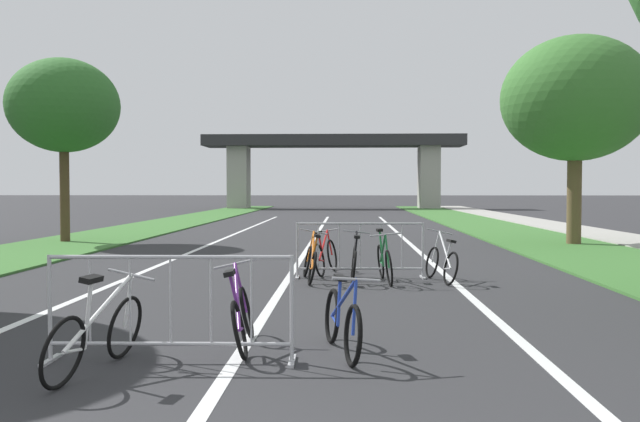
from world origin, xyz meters
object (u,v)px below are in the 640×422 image
bicycle_blue_4 (342,321)px  bicycle_black_7 (354,263)px  tree_left_pine_near (64,106)px  bicycle_white_1 (97,334)px  bicycle_orange_6 (310,262)px  crowd_barrier_nearest (170,309)px  bicycle_red_3 (325,256)px  bicycle_green_0 (384,262)px  bicycle_silver_5 (442,263)px  bicycle_purple_2 (242,316)px  crowd_barrier_second (360,251)px  tree_right_oak_mid (575,99)px

bicycle_blue_4 → bicycle_black_7: (0.18, 5.29, 0.01)m
tree_left_pine_near → bicycle_white_1: 16.23m
bicycle_orange_6 → bicycle_black_7: bearing=-10.5°
crowd_barrier_nearest → bicycle_red_3: size_ratio=1.46×
tree_left_pine_near → bicycle_black_7: 12.72m
bicycle_green_0 → bicycle_blue_4: size_ratio=1.08×
bicycle_red_3 → bicycle_white_1: bearing=-92.1°
bicycle_red_3 → bicycle_silver_5: size_ratio=1.04×
bicycle_green_0 → bicycle_orange_6: bearing=-7.9°
bicycle_blue_4 → bicycle_white_1: bearing=7.4°
bicycle_purple_2 → tree_left_pine_near: bearing=115.3°
bicycle_green_0 → bicycle_silver_5: size_ratio=1.06×
tree_left_pine_near → bicycle_black_7: tree_left_pine_near is taller
crowd_barrier_second → bicycle_green_0: crowd_barrier_second is taller
crowd_barrier_second → bicycle_silver_5: (1.47, -0.44, -0.17)m
bicycle_purple_2 → bicycle_orange_6: (0.44, 5.16, 0.00)m
tree_right_oak_mid → bicycle_red_3: size_ratio=3.70×
bicycle_red_3 → bicycle_orange_6: size_ratio=0.98×
tree_left_pine_near → bicycle_blue_4: bearing=-57.5°
bicycle_blue_4 → bicycle_red_3: bearing=-99.3°
crowd_barrier_second → bicycle_green_0: 0.70m
tree_left_pine_near → tree_right_oak_mid: size_ratio=0.92×
bicycle_green_0 → crowd_barrier_nearest: bearing=62.1°
bicycle_white_1 → bicycle_black_7: bearing=78.3°
bicycle_purple_2 → bicycle_orange_6: bicycle_orange_6 is taller
crowd_barrier_second → bicycle_silver_5: bearing=-16.6°
tree_left_pine_near → bicycle_blue_4: (8.66, -13.58, -3.88)m
bicycle_white_1 → bicycle_black_7: bicycle_white_1 is taller
tree_right_oak_mid → bicycle_white_1: tree_right_oak_mid is taller
tree_right_oak_mid → bicycle_blue_4: bearing=-117.0°
tree_left_pine_near → bicycle_silver_5: (10.43, -8.22, -3.87)m
tree_left_pine_near → bicycle_white_1: bearing=-65.9°
crowd_barrier_second → bicycle_blue_4: 5.81m
bicycle_green_0 → bicycle_orange_6: bicycle_green_0 is taller
crowd_barrier_nearest → bicycle_black_7: size_ratio=1.55×
tree_left_pine_near → bicycle_red_3: size_ratio=3.40×
crowd_barrier_nearest → bicycle_orange_6: bearing=79.5°
bicycle_purple_2 → bicycle_silver_5: size_ratio=0.98×
tree_right_oak_mid → bicycle_red_3: (-7.15, -6.92, -3.94)m
tree_right_oak_mid → bicycle_green_0: tree_right_oak_mid is taller
bicycle_red_3 → bicycle_black_7: bicycle_black_7 is taller
bicycle_purple_2 → tree_right_oak_mid: bearing=54.9°
bicycle_white_1 → bicycle_silver_5: (4.00, 6.18, -0.02)m
tree_right_oak_mid → bicycle_orange_6: size_ratio=3.62×
bicycle_purple_2 → bicycle_red_3: (0.69, 6.22, 0.02)m
tree_left_pine_near → bicycle_black_7: bearing=-43.2°
tree_left_pine_near → crowd_barrier_second: tree_left_pine_near is taller
bicycle_black_7 → bicycle_purple_2: bearing=-103.6°
crowd_barrier_nearest → tree_left_pine_near: bearing=116.6°
bicycle_purple_2 → bicycle_orange_6: 5.18m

